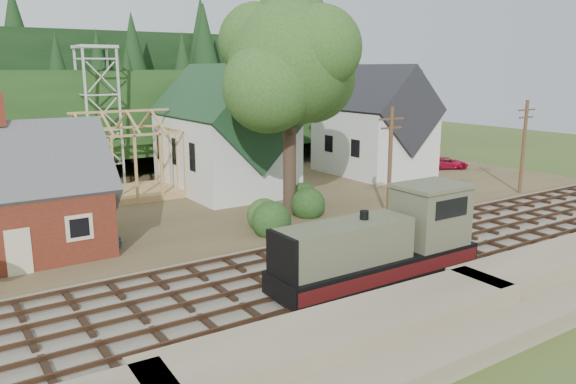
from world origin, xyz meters
TOP-DOWN VIEW (x-y plane):
  - ground at (0.00, 0.00)m, footprint 140.00×140.00m
  - embankment at (0.00, -8.50)m, footprint 64.00×5.00m
  - railroad_bed at (0.00, 0.00)m, footprint 64.00×11.00m
  - village_flat at (0.00, 18.00)m, footprint 64.00×26.00m
  - hillside at (0.00, 42.00)m, footprint 70.00×28.96m
  - ridge at (0.00, 58.00)m, footprint 80.00×20.00m
  - depot at (-16.00, 11.00)m, footprint 10.80×7.41m
  - church at (2.00, 19.68)m, footprint 8.40×15.17m
  - farmhouse at (18.00, 19.00)m, footprint 8.40×10.80m
  - timber_frame at (-6.00, 22.00)m, footprint 8.20×6.20m
  - lattice_tower at (-6.00, 28.00)m, footprint 3.20×3.20m
  - big_tree at (2.17, 10.08)m, footprint 10.90×8.40m
  - telegraph_pole_near at (7.00, 5.20)m, footprint 2.20×0.28m
  - telegraph_pole_far at (22.00, 5.20)m, footprint 2.20×0.28m
  - locomotive at (-1.07, -3.00)m, footprint 11.34×2.84m
  - car_blue at (-11.29, 10.61)m, footprint 2.12×3.90m
  - car_red at (26.06, 16.48)m, footprint 4.69×3.81m

SIDE VIEW (x-z plane):
  - ground at x=0.00m, z-range 0.00..0.00m
  - embankment at x=0.00m, z-range -0.80..0.80m
  - hillside at x=0.00m, z-range -6.37..6.37m
  - ridge at x=0.00m, z-range -6.00..6.00m
  - railroad_bed at x=0.00m, z-range 0.00..0.16m
  - village_flat at x=0.00m, z-range 0.00..0.30m
  - car_red at x=26.06m, z-range 0.30..1.49m
  - car_blue at x=-11.29m, z-range 0.30..1.56m
  - locomotive at x=-1.07m, z-range -0.24..4.31m
  - depot at x=-16.00m, z-range -1.29..7.71m
  - timber_frame at x=-6.00m, z-range -0.23..6.76m
  - telegraph_pole_near at x=7.00m, z-range 0.25..8.25m
  - telegraph_pole_far at x=22.00m, z-range 0.25..8.25m
  - farmhouse at x=18.00m, z-range -0.43..10.17m
  - church at x=2.00m, z-range -1.32..11.68m
  - lattice_tower at x=-6.00m, z-range 3.97..16.10m
  - big_tree at x=2.17m, z-range 2.87..17.57m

